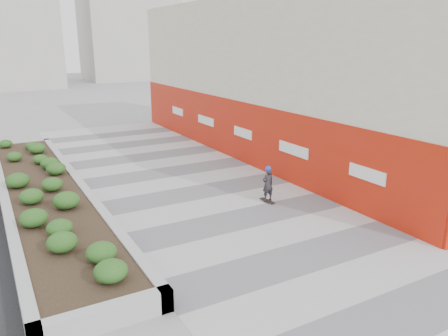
% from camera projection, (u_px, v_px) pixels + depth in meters
% --- Properties ---
extents(ground, '(160.00, 160.00, 0.00)m').
position_uv_depth(ground, '(270.00, 239.00, 13.30)').
color(ground, gray).
rests_on(ground, ground).
extents(walkway, '(8.00, 36.00, 0.01)m').
position_uv_depth(walkway, '(222.00, 208.00, 15.81)').
color(walkway, '#A8A8AD').
rests_on(walkway, ground).
extents(building, '(6.04, 24.08, 8.00)m').
position_uv_depth(building, '(283.00, 78.00, 23.00)').
color(building, beige).
rests_on(building, ground).
extents(planter, '(3.00, 18.00, 0.90)m').
position_uv_depth(planter, '(44.00, 190.00, 16.47)').
color(planter, '#9E9EA0').
rests_on(planter, ground).
extents(distant_bldg_north_r, '(14.00, 10.00, 24.00)m').
position_uv_depth(distant_bldg_north_r, '(128.00, 0.00, 67.28)').
color(distant_bldg_north_r, '#ADAAA3').
rests_on(distant_bldg_north_r, ground).
extents(manhole_cover, '(0.44, 0.44, 0.01)m').
position_uv_depth(manhole_cover, '(234.00, 206.00, 16.05)').
color(manhole_cover, '#595654').
rests_on(manhole_cover, ground).
extents(skateboarder, '(0.47, 0.73, 1.42)m').
position_uv_depth(skateboarder, '(268.00, 184.00, 16.20)').
color(skateboarder, beige).
rests_on(skateboarder, ground).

